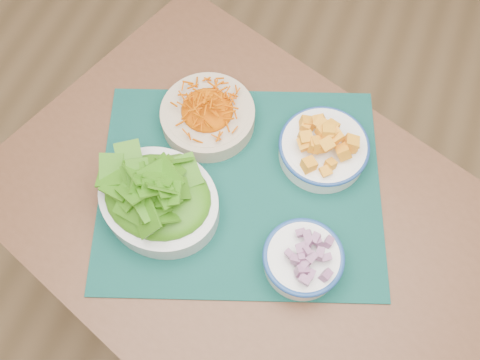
# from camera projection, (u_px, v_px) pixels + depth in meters

# --- Properties ---
(ground) EXTENTS (4.00, 4.00, 0.00)m
(ground) POSITION_uv_depth(u_px,v_px,m) (239.00, 338.00, 1.71)
(ground) COLOR #947047
(ground) RESTS_ON ground
(table) EXTENTS (1.29, 1.06, 0.75)m
(table) POSITION_uv_depth(u_px,v_px,m) (263.00, 243.00, 1.17)
(table) COLOR brown
(table) RESTS_ON ground
(placemat) EXTENTS (0.70, 0.64, 0.00)m
(placemat) POSITION_uv_depth(u_px,v_px,m) (240.00, 187.00, 1.11)
(placemat) COLOR #072E2A
(placemat) RESTS_ON table
(carrot_bowl) EXTENTS (0.25, 0.25, 0.08)m
(carrot_bowl) POSITION_uv_depth(u_px,v_px,m) (208.00, 113.00, 1.14)
(carrot_bowl) COLOR beige
(carrot_bowl) RESTS_ON placemat
(squash_bowl) EXTENTS (0.24, 0.24, 0.09)m
(squash_bowl) POSITION_uv_depth(u_px,v_px,m) (324.00, 145.00, 1.10)
(squash_bowl) COLOR white
(squash_bowl) RESTS_ON placemat
(lettuce_bowl) EXTENTS (0.29, 0.26, 0.12)m
(lettuce_bowl) POSITION_uv_depth(u_px,v_px,m) (158.00, 196.00, 1.03)
(lettuce_bowl) COLOR silver
(lettuce_bowl) RESTS_ON placemat
(onion_bowl) EXTENTS (0.19, 0.19, 0.08)m
(onion_bowl) POSITION_uv_depth(u_px,v_px,m) (303.00, 258.00, 1.00)
(onion_bowl) COLOR white
(onion_bowl) RESTS_ON placemat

